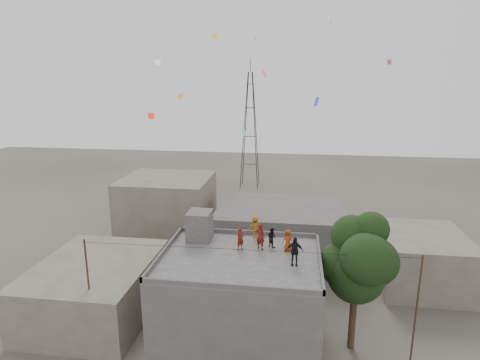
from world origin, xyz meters
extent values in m
plane|color=#413D36|center=(0.00, 0.00, 0.00)|extent=(140.00, 140.00, 0.00)
cube|color=#4D4A48|center=(0.00, 0.00, 3.00)|extent=(10.00, 8.00, 6.00)
cube|color=#4D4B48|center=(0.00, 0.00, 6.05)|extent=(10.00, 8.00, 0.10)
cube|color=#4D4A48|center=(0.00, 3.92, 6.25)|extent=(10.00, 0.15, 0.30)
cube|color=#4D4A48|center=(0.00, -3.92, 6.25)|extent=(10.00, 0.15, 0.30)
cube|color=#4D4A48|center=(4.92, 0.00, 6.25)|extent=(0.15, 8.00, 0.30)
cube|color=#4D4A48|center=(-4.92, 0.00, 6.25)|extent=(0.15, 8.00, 0.30)
cube|color=#4D4A48|center=(-3.20, 2.60, 7.10)|extent=(1.60, 1.80, 2.00)
cube|color=#60594C|center=(-11.00, 2.00, 2.00)|extent=(8.00, 10.00, 4.00)
cube|color=#4D4A48|center=(2.00, 14.00, 2.50)|extent=(12.00, 9.00, 5.00)
cube|color=#60594C|center=(-10.00, 16.00, 3.50)|extent=(9.00, 8.00, 7.00)
cube|color=#60594C|center=(14.00, 10.00, 2.20)|extent=(7.00, 8.00, 4.40)
cylinder|color=black|center=(7.20, 0.50, 2.00)|extent=(0.44, 0.44, 4.00)
cylinder|color=black|center=(7.35, 0.60, 3.60)|extent=(0.64, 0.91, 2.14)
sphere|color=black|center=(7.20, 0.50, 5.20)|extent=(3.60, 3.60, 3.60)
sphere|color=black|center=(8.30, 0.80, 6.00)|extent=(3.00, 3.00, 3.00)
sphere|color=black|center=(6.30, 1.00, 5.60)|extent=(2.80, 2.80, 2.80)
sphere|color=black|center=(7.60, -0.30, 6.60)|extent=(3.20, 3.20, 3.20)
sphere|color=black|center=(6.90, 1.40, 7.40)|extent=(2.60, 2.60, 2.60)
sphere|color=black|center=(8.00, 1.10, 8.00)|extent=(2.20, 2.20, 2.20)
cylinder|color=black|center=(-9.50, -1.50, 3.70)|extent=(0.12, 0.12, 7.40)
cylinder|color=black|center=(10.50, -1.00, 3.70)|extent=(0.12, 0.12, 7.40)
cylinder|color=black|center=(0.50, -1.25, 7.20)|extent=(20.00, 0.52, 0.02)
cylinder|color=black|center=(-4.85, 39.15, 9.00)|extent=(1.27, 1.27, 18.01)
cylinder|color=black|center=(-3.15, 39.15, 9.00)|extent=(1.27, 1.27, 18.01)
cylinder|color=black|center=(-3.15, 40.85, 9.00)|extent=(1.27, 1.27, 18.01)
cylinder|color=black|center=(-4.85, 40.85, 9.00)|extent=(1.27, 1.27, 18.01)
cube|color=black|center=(-4.00, 40.00, 3.60)|extent=(2.36, 0.08, 0.08)
cube|color=black|center=(-4.00, 40.00, 3.60)|extent=(0.08, 2.36, 0.08)
cube|color=black|center=(-4.00, 40.00, 8.10)|extent=(1.81, 0.08, 0.08)
cube|color=black|center=(-4.00, 40.00, 8.10)|extent=(0.08, 1.81, 0.08)
cube|color=black|center=(-4.00, 40.00, 12.60)|extent=(1.26, 0.08, 0.08)
cube|color=black|center=(-4.00, 40.00, 12.60)|extent=(0.08, 1.26, 0.08)
cube|color=black|center=(-4.00, 40.00, 16.20)|extent=(0.82, 0.08, 0.08)
cube|color=black|center=(-4.00, 40.00, 16.20)|extent=(0.08, 0.82, 0.08)
cylinder|color=black|center=(-4.00, 40.00, 19.00)|extent=(0.08, 0.08, 2.00)
imported|color=maroon|center=(1.13, 1.48, 6.99)|extent=(0.77, 0.68, 1.77)
imported|color=#993811|center=(2.93, 1.42, 6.83)|extent=(0.84, 0.73, 1.45)
imported|color=black|center=(1.85, 1.97, 6.76)|extent=(0.81, 0.81, 1.32)
imported|color=black|center=(3.36, -0.57, 6.99)|extent=(1.05, 0.45, 1.78)
imported|color=#A05812|center=(0.59, 3.40, 6.89)|extent=(1.13, 0.82, 1.57)
imported|color=maroon|center=(-0.15, 1.22, 6.86)|extent=(0.65, 0.65, 1.51)
plane|color=#F8391A|center=(-6.51, 3.20, 14.56)|extent=(0.44, 0.44, 0.43)
plane|color=#E6245D|center=(0.61, 9.39, 17.35)|extent=(0.33, 0.56, 0.47)
plane|color=yellow|center=(-3.49, 10.20, 20.31)|extent=(0.52, 0.53, 0.35)
plane|color=#2324C7|center=(4.51, 4.95, 15.50)|extent=(0.32, 0.63, 0.59)
plane|color=white|center=(-8.46, 10.66, 18.33)|extent=(0.49, 0.19, 0.46)
plane|color=orange|center=(5.94, 15.63, 21.82)|extent=(0.21, 0.34, 0.31)
plane|color=#36CA72|center=(-0.46, 5.13, 13.32)|extent=(0.34, 0.53, 0.45)
plane|color=red|center=(10.26, 10.97, 18.25)|extent=(0.32, 0.36, 0.38)
plane|color=orange|center=(-4.08, 2.00, 15.93)|extent=(0.40, 0.27, 0.31)
plane|color=#4C88E5|center=(-0.80, 15.88, 20.61)|extent=(0.17, 0.28, 0.31)
camera|label=1|loc=(3.20, -22.94, 16.97)|focal=30.00mm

